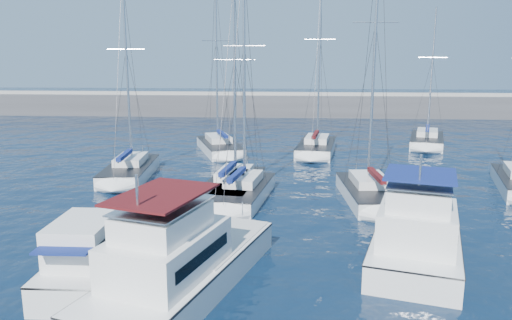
# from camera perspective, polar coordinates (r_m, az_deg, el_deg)

# --- Properties ---
(ground) EXTENTS (220.00, 220.00, 0.00)m
(ground) POSITION_cam_1_polar(r_m,az_deg,el_deg) (24.19, 5.19, -10.01)
(ground) COLOR black
(ground) RESTS_ON ground
(breakwater) EXTENTS (160.00, 6.00, 4.45)m
(breakwater) POSITION_cam_1_polar(r_m,az_deg,el_deg) (74.85, 4.31, 5.90)
(breakwater) COLOR #424244
(breakwater) RESTS_ON ground
(motor_yacht_port_outer) EXTENTS (2.60, 6.71, 3.20)m
(motor_yacht_port_outer) POSITION_cam_1_polar(r_m,az_deg,el_deg) (21.57, -18.33, -10.72)
(motor_yacht_port_outer) COLOR silver
(motor_yacht_port_outer) RESTS_ON ground
(motor_yacht_port_inner) EXTENTS (6.48, 11.15, 4.69)m
(motor_yacht_port_inner) POSITION_cam_1_polar(r_m,az_deg,el_deg) (19.65, -8.79, -11.91)
(motor_yacht_port_inner) COLOR silver
(motor_yacht_port_inner) RESTS_ON ground
(motor_yacht_stbd_inner) EXTENTS (5.76, 8.76, 4.69)m
(motor_yacht_stbd_inner) POSITION_cam_1_polar(r_m,az_deg,el_deg) (23.08, 17.84, -8.66)
(motor_yacht_stbd_inner) COLOR silver
(motor_yacht_stbd_inner) RESTS_ON ground
(sailboat_mid_a) EXTENTS (3.66, 8.06, 15.01)m
(sailboat_mid_a) POSITION_cam_1_polar(r_m,az_deg,el_deg) (38.49, -14.21, -1.13)
(sailboat_mid_a) COLOR silver
(sailboat_mid_a) RESTS_ON ground
(sailboat_mid_b) EXTENTS (3.99, 8.20, 13.86)m
(sailboat_mid_b) POSITION_cam_1_polar(r_m,az_deg,el_deg) (33.15, -2.64, -2.90)
(sailboat_mid_b) COLOR silver
(sailboat_mid_b) RESTS_ON ground
(sailboat_mid_c) EXTENTS (4.05, 7.87, 15.27)m
(sailboat_mid_c) POSITION_cam_1_polar(r_m,az_deg,el_deg) (31.56, -1.60, -3.62)
(sailboat_mid_c) COLOR silver
(sailboat_mid_c) RESTS_ON ground
(sailboat_mid_d) EXTENTS (3.71, 7.75, 17.56)m
(sailboat_mid_d) POSITION_cam_1_polar(r_m,az_deg,el_deg) (32.18, 12.94, -3.58)
(sailboat_mid_d) COLOR silver
(sailboat_mid_d) RESTS_ON ground
(sailboat_back_a) EXTENTS (5.65, 8.93, 16.43)m
(sailboat_back_a) POSITION_cam_1_polar(r_m,az_deg,el_deg) (46.90, -4.19, 1.56)
(sailboat_back_a) COLOR silver
(sailboat_back_a) RESTS_ON ground
(sailboat_back_b) EXTENTS (4.31, 8.49, 16.58)m
(sailboat_back_b) POSITION_cam_1_polar(r_m,az_deg,el_deg) (46.74, 6.92, 1.47)
(sailboat_back_b) COLOR silver
(sailboat_back_b) RESTS_ON ground
(sailboat_back_c) EXTENTS (5.08, 8.47, 13.86)m
(sailboat_back_c) POSITION_cam_1_polar(r_m,az_deg,el_deg) (53.09, 18.93, 2.15)
(sailboat_back_c) COLOR silver
(sailboat_back_c) RESTS_ON ground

